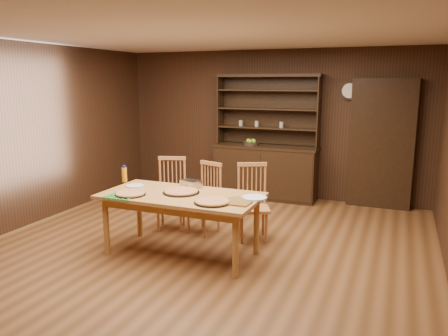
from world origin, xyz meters
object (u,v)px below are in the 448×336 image
at_px(chair_left, 172,191).
at_px(china_hutch, 266,165).
at_px(chair_right, 253,199).
at_px(juice_bottle, 124,174).
at_px(chair_center, 207,195).
at_px(dining_table, 181,201).

bearing_deg(chair_left, china_hutch, 50.27).
xyz_separation_m(chair_right, juice_bottle, (-1.58, -0.58, 0.32)).
height_order(china_hutch, chair_left, china_hutch).
distance_m(chair_left, chair_center, 0.54).
bearing_deg(chair_right, china_hutch, 77.25).
xyz_separation_m(dining_table, chair_center, (-0.07, 0.87, -0.15)).
relative_size(dining_table, chair_center, 1.93).
bearing_deg(chair_center, chair_right, 17.98).
distance_m(dining_table, chair_right, 1.06).
bearing_deg(chair_left, juice_bottle, -143.06).
height_order(chair_left, chair_center, chair_left).
bearing_deg(dining_table, chair_left, 125.18).
bearing_deg(chair_center, chair_left, -159.99).
xyz_separation_m(chair_left, chair_right, (1.20, 0.01, -0.00)).
bearing_deg(chair_right, dining_table, -149.41).
height_order(chair_left, juice_bottle, chair_left).
distance_m(dining_table, chair_center, 0.89).
bearing_deg(juice_bottle, dining_table, -16.28).
height_order(dining_table, chair_left, chair_left).
bearing_deg(dining_table, juice_bottle, 163.72).
bearing_deg(dining_table, china_hutch, 86.82).
distance_m(chair_right, juice_bottle, 1.72).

